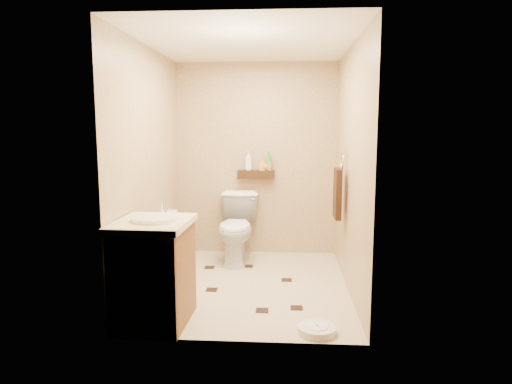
{
  "coord_description": "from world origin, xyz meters",
  "views": [
    {
      "loc": [
        0.36,
        -4.49,
        1.61
      ],
      "look_at": [
        0.06,
        0.25,
        0.93
      ],
      "focal_mm": 32.0,
      "sensor_mm": 36.0,
      "label": 1
    }
  ],
  "objects": [
    {
      "name": "wall_right",
      "position": [
        1.0,
        0.0,
        1.2
      ],
      "size": [
        0.04,
        2.5,
        2.4
      ],
      "primitive_type": "cube",
      "color": "tan",
      "rests_on": "ground"
    },
    {
      "name": "ceiling",
      "position": [
        0.0,
        0.0,
        2.4
      ],
      "size": [
        2.0,
        2.5,
        0.02
      ],
      "primitive_type": "cube",
      "color": "white",
      "rests_on": "wall_back"
    },
    {
      "name": "bottle_a",
      "position": [
        -0.09,
        1.17,
        1.19
      ],
      "size": [
        0.11,
        0.11,
        0.24
      ],
      "primitive_type": "imported",
      "rotation": [
        0.0,
        0.0,
        3.43
      ],
      "color": "white",
      "rests_on": "wall_shelf"
    },
    {
      "name": "bottle_b",
      "position": [
        0.08,
        1.17,
        1.15
      ],
      "size": [
        0.08,
        0.08,
        0.16
      ],
      "primitive_type": "imported",
      "rotation": [
        0.0,
        0.0,
        4.67
      ],
      "color": "orange",
      "rests_on": "wall_shelf"
    },
    {
      "name": "wall_left",
      "position": [
        -1.0,
        0.0,
        1.2
      ],
      "size": [
        0.04,
        2.5,
        2.4
      ],
      "primitive_type": "cube",
      "color": "tan",
      "rests_on": "ground"
    },
    {
      "name": "wall_shelf",
      "position": [
        0.0,
        1.17,
        1.02
      ],
      "size": [
        0.46,
        0.14,
        0.1
      ],
      "primitive_type": "cube",
      "color": "#331E0E",
      "rests_on": "wall_back"
    },
    {
      "name": "bathroom_scale",
      "position": [
        0.63,
        -1.07,
        0.03
      ],
      "size": [
        0.39,
        0.39,
        0.06
      ],
      "rotation": [
        0.0,
        0.0,
        0.37
      ],
      "color": "white",
      "rests_on": "ground"
    },
    {
      "name": "toilet_brush",
      "position": [
        -0.82,
        1.01,
        0.19
      ],
      "size": [
        0.12,
        0.12,
        0.53
      ],
      "color": "#18635B",
      "rests_on": "ground"
    },
    {
      "name": "bottle_c",
      "position": [
        0.12,
        1.17,
        1.13
      ],
      "size": [
        0.14,
        0.14,
        0.13
      ],
      "primitive_type": "imported",
      "rotation": [
        0.0,
        0.0,
        3.68
      ],
      "color": "#ED551B",
      "rests_on": "wall_shelf"
    },
    {
      "name": "vanity",
      "position": [
        -0.7,
        -0.95,
        0.44
      ],
      "size": [
        0.6,
        0.72,
        1.0
      ],
      "rotation": [
        0.0,
        0.0,
        -0.03
      ],
      "color": "brown",
      "rests_on": "ground"
    },
    {
      "name": "floor_accents",
      "position": [
        0.02,
        -0.01,
        0.0
      ],
      "size": [
        1.09,
        1.39,
        0.01
      ],
      "color": "black",
      "rests_on": "ground"
    },
    {
      "name": "towel_ring",
      "position": [
        0.91,
        0.25,
        0.95
      ],
      "size": [
        0.12,
        0.3,
        0.76
      ],
      "color": "silver",
      "rests_on": "wall_right"
    },
    {
      "name": "toilet_paper",
      "position": [
        -0.94,
        0.65,
        0.6
      ],
      "size": [
        0.12,
        0.11,
        0.12
      ],
      "color": "white",
      "rests_on": "wall_left"
    },
    {
      "name": "toilet",
      "position": [
        -0.21,
        0.83,
        0.41
      ],
      "size": [
        0.47,
        0.81,
        0.82
      ],
      "primitive_type": "imported",
      "rotation": [
        0.0,
        0.0,
        -0.01
      ],
      "color": "white",
      "rests_on": "ground"
    },
    {
      "name": "ground",
      "position": [
        0.0,
        0.0,
        0.0
      ],
      "size": [
        2.5,
        2.5,
        0.0
      ],
      "primitive_type": "plane",
      "color": "#C1B18D",
      "rests_on": "ground"
    },
    {
      "name": "wall_front",
      "position": [
        0.0,
        -1.25,
        1.2
      ],
      "size": [
        2.0,
        0.04,
        2.4
      ],
      "primitive_type": "cube",
      "color": "tan",
      "rests_on": "ground"
    },
    {
      "name": "bottle_e",
      "position": [
        0.16,
        1.17,
        1.15
      ],
      "size": [
        0.09,
        0.09,
        0.15
      ],
      "primitive_type": "imported",
      "rotation": [
        0.0,
        0.0,
        2.74
      ],
      "color": "#D87248",
      "rests_on": "wall_shelf"
    },
    {
      "name": "wall_back",
      "position": [
        0.0,
        1.25,
        1.2
      ],
      "size": [
        2.0,
        0.04,
        2.4
      ],
      "primitive_type": "cube",
      "color": "tan",
      "rests_on": "ground"
    },
    {
      "name": "bottle_d",
      "position": [
        0.16,
        1.17,
        1.19
      ],
      "size": [
        0.1,
        0.1,
        0.24
      ],
      "primitive_type": "imported",
      "rotation": [
        0.0,
        0.0,
        0.1
      ],
      "color": "green",
      "rests_on": "wall_shelf"
    }
  ]
}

